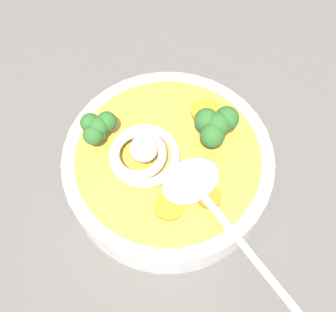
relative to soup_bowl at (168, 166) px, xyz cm
name	(u,v)px	position (x,y,z in cm)	size (l,w,h in cm)	color
table_slab	(191,189)	(-0.67, 2.67, -4.65)	(98.52, 98.52, 4.38)	#5B5651
soup_bowl	(168,166)	(0.00, 0.00, 0.00)	(21.45, 21.45, 4.77)	white
noodle_pile	(143,153)	(1.38, -2.08, 3.29)	(7.84, 7.69, 3.15)	beige
soup_spoon	(200,191)	(2.28, 4.61, 3.10)	(10.68, 16.92, 1.60)	#B7B7BC
broccoli_floret_beside_chili	(97,127)	(1.31, -7.25, 4.26)	(3.95, 3.40, 3.13)	#7A9E60
broccoli_floret_front	(216,125)	(-4.15, 3.11, 4.69)	(4.82, 4.15, 3.81)	#7A9E60
carrot_slice_left	(168,205)	(4.76, 2.51, 2.53)	(2.81, 2.81, 0.45)	orange
carrot_slice_extra_b	(209,198)	(2.22, 5.65, 2.60)	(2.19, 2.19, 0.59)	orange
carrot_slice_far	(205,112)	(-6.30, 1.07, 2.70)	(2.92, 2.92, 0.79)	orange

